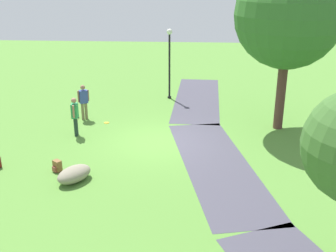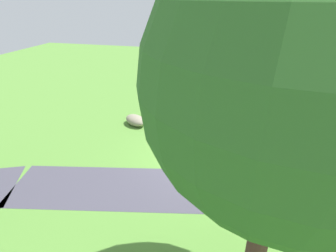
{
  "view_description": "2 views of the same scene",
  "coord_description": "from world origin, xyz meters",
  "px_view_note": "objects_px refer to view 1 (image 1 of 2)",
  "views": [
    {
      "loc": [
        15.14,
        1.3,
        6.43
      ],
      "look_at": [
        0.84,
        0.37,
        0.99
      ],
      "focal_mm": 44.34,
      "sensor_mm": 36.0,
      "label": 1
    },
    {
      "loc": [
        -1.05,
        8.77,
        5.87
      ],
      "look_at": [
        1.43,
        -1.15,
        0.81
      ],
      "focal_mm": 28.33,
      "sensor_mm": 36.0,
      "label": 2
    }
  ],
  "objects_px": {
    "lawn_boulder": "(74,174)",
    "woman_with_handbag": "(84,100)",
    "man_near_boulder": "(75,114)",
    "large_shade_tree": "(289,15)",
    "handbag_on_grass": "(75,115)",
    "frisbee_on_grass": "(107,123)",
    "backpack_by_boulder": "(57,166)",
    "lamp_post": "(169,56)"
  },
  "relations": [
    {
      "from": "lawn_boulder",
      "to": "man_near_boulder",
      "type": "relative_size",
      "value": 0.9
    },
    {
      "from": "woman_with_handbag",
      "to": "handbag_on_grass",
      "type": "distance_m",
      "value": 0.96
    },
    {
      "from": "large_shade_tree",
      "to": "woman_with_handbag",
      "type": "height_order",
      "value": "large_shade_tree"
    },
    {
      "from": "woman_with_handbag",
      "to": "lawn_boulder",
      "type": "bearing_deg",
      "value": 11.18
    },
    {
      "from": "woman_with_handbag",
      "to": "backpack_by_boulder",
      "type": "distance_m",
      "value": 5.27
    },
    {
      "from": "lawn_boulder",
      "to": "man_near_boulder",
      "type": "distance_m",
      "value": 4.07
    },
    {
      "from": "backpack_by_boulder",
      "to": "frisbee_on_grass",
      "type": "xyz_separation_m",
      "value": [
        -4.78,
        0.7,
        -0.18
      ]
    },
    {
      "from": "backpack_by_boulder",
      "to": "woman_with_handbag",
      "type": "bearing_deg",
      "value": -175.76
    },
    {
      "from": "handbag_on_grass",
      "to": "frisbee_on_grass",
      "type": "bearing_deg",
      "value": 68.48
    },
    {
      "from": "large_shade_tree",
      "to": "handbag_on_grass",
      "type": "height_order",
      "value": "large_shade_tree"
    },
    {
      "from": "man_near_boulder",
      "to": "handbag_on_grass",
      "type": "bearing_deg",
      "value": -162.94
    },
    {
      "from": "lawn_boulder",
      "to": "woman_with_handbag",
      "type": "relative_size",
      "value": 0.9
    },
    {
      "from": "woman_with_handbag",
      "to": "frisbee_on_grass",
      "type": "distance_m",
      "value": 1.48
    },
    {
      "from": "handbag_on_grass",
      "to": "man_near_boulder",
      "type": "bearing_deg",
      "value": 17.06
    },
    {
      "from": "lamp_post",
      "to": "backpack_by_boulder",
      "type": "relative_size",
      "value": 9.07
    },
    {
      "from": "large_shade_tree",
      "to": "woman_with_handbag",
      "type": "distance_m",
      "value": 9.41
    },
    {
      "from": "lamp_post",
      "to": "backpack_by_boulder",
      "type": "distance_m",
      "value": 9.56
    },
    {
      "from": "lawn_boulder",
      "to": "large_shade_tree",
      "type": "bearing_deg",
      "value": 125.47
    },
    {
      "from": "lamp_post",
      "to": "handbag_on_grass",
      "type": "xyz_separation_m",
      "value": [
        3.35,
        -4.16,
        -2.09
      ]
    },
    {
      "from": "large_shade_tree",
      "to": "lawn_boulder",
      "type": "height_order",
      "value": "large_shade_tree"
    },
    {
      "from": "man_near_boulder",
      "to": "frisbee_on_grass",
      "type": "height_order",
      "value": "man_near_boulder"
    },
    {
      "from": "backpack_by_boulder",
      "to": "large_shade_tree",
      "type": "bearing_deg",
      "value": 119.59
    },
    {
      "from": "lamp_post",
      "to": "backpack_by_boulder",
      "type": "bearing_deg",
      "value": -20.44
    },
    {
      "from": "woman_with_handbag",
      "to": "man_near_boulder",
      "type": "relative_size",
      "value": 1.0
    },
    {
      "from": "lamp_post",
      "to": "backpack_by_boulder",
      "type": "height_order",
      "value": "lamp_post"
    },
    {
      "from": "large_shade_tree",
      "to": "frisbee_on_grass",
      "type": "height_order",
      "value": "large_shade_tree"
    },
    {
      "from": "handbag_on_grass",
      "to": "lawn_boulder",
      "type": "bearing_deg",
      "value": 15.43
    },
    {
      "from": "large_shade_tree",
      "to": "man_near_boulder",
      "type": "bearing_deg",
      "value": -80.52
    },
    {
      "from": "large_shade_tree",
      "to": "backpack_by_boulder",
      "type": "distance_m",
      "value": 10.47
    },
    {
      "from": "man_near_boulder",
      "to": "woman_with_handbag",
      "type": "bearing_deg",
      "value": -175.65
    },
    {
      "from": "large_shade_tree",
      "to": "lawn_boulder",
      "type": "bearing_deg",
      "value": -54.53
    },
    {
      "from": "handbag_on_grass",
      "to": "frisbee_on_grass",
      "type": "xyz_separation_m",
      "value": [
        0.63,
        1.6,
        -0.13
      ]
    },
    {
      "from": "large_shade_tree",
      "to": "lawn_boulder",
      "type": "distance_m",
      "value": 10.17
    },
    {
      "from": "lawn_boulder",
      "to": "handbag_on_grass",
      "type": "relative_size",
      "value": 4.2
    },
    {
      "from": "large_shade_tree",
      "to": "handbag_on_grass",
      "type": "bearing_deg",
      "value": -94.71
    },
    {
      "from": "lawn_boulder",
      "to": "woman_with_handbag",
      "type": "bearing_deg",
      "value": -168.82
    },
    {
      "from": "woman_with_handbag",
      "to": "frisbee_on_grass",
      "type": "xyz_separation_m",
      "value": [
        0.43,
        1.08,
        -0.92
      ]
    },
    {
      "from": "lamp_post",
      "to": "lawn_boulder",
      "type": "xyz_separation_m",
      "value": [
        9.39,
        -2.49,
        -1.99
      ]
    },
    {
      "from": "lawn_boulder",
      "to": "lamp_post",
      "type": "bearing_deg",
      "value": 165.13
    },
    {
      "from": "lamp_post",
      "to": "woman_with_handbag",
      "type": "bearing_deg",
      "value": -45.77
    },
    {
      "from": "woman_with_handbag",
      "to": "handbag_on_grass",
      "type": "relative_size",
      "value": 4.69
    },
    {
      "from": "man_near_boulder",
      "to": "handbag_on_grass",
      "type": "distance_m",
      "value": 2.39
    }
  ]
}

